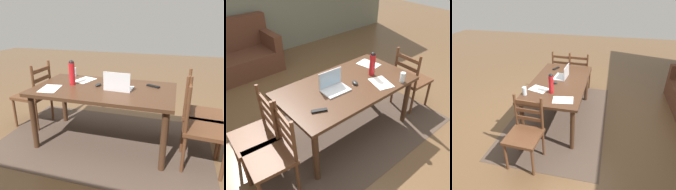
{
  "view_description": "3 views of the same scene",
  "coord_description": "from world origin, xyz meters",
  "views": [
    {
      "loc": [
        -0.82,
        2.43,
        1.58
      ],
      "look_at": [
        -0.1,
        0.0,
        0.65
      ],
      "focal_mm": 35.55,
      "sensor_mm": 36.0,
      "label": 1
    },
    {
      "loc": [
        -1.71,
        -1.84,
        2.28
      ],
      "look_at": [
        -0.03,
        0.13,
        0.53
      ],
      "focal_mm": 38.54,
      "sensor_mm": 36.0,
      "label": 2
    },
    {
      "loc": [
        3.16,
        0.81,
        2.23
      ],
      "look_at": [
        -0.03,
        0.08,
        0.47
      ],
      "focal_mm": 33.45,
      "sensor_mm": 36.0,
      "label": 3
    }
  ],
  "objects": [
    {
      "name": "water_bottle",
      "position": [
        0.42,
        -0.02,
        0.9
      ],
      "size": [
        0.07,
        0.07,
        0.31
      ],
      "color": "red",
      "rests_on": "dining_table"
    },
    {
      "name": "chair_left_near",
      "position": [
        -1.14,
        -0.19,
        0.46
      ],
      "size": [
        0.48,
        0.48,
        0.95
      ],
      "color": "#56331E",
      "rests_on": "ground"
    },
    {
      "name": "laptop",
      "position": [
        -0.19,
        0.03,
        0.79
      ],
      "size": [
        0.33,
        0.24,
        0.23
      ],
      "color": "silver",
      "rests_on": "dining_table"
    },
    {
      "name": "chair_right_near",
      "position": [
        1.14,
        -0.18,
        0.46
      ],
      "size": [
        0.46,
        0.46,
        0.95
      ],
      "color": "#56331E",
      "rests_on": "ground"
    },
    {
      "name": "paper_stack_right",
      "position": [
        0.61,
        0.21,
        0.74
      ],
      "size": [
        0.25,
        0.33,
        0.0
      ],
      "primitive_type": "cube",
      "rotation": [
        0.0,
        0.0,
        0.16
      ],
      "color": "white",
      "rests_on": "dining_table"
    },
    {
      "name": "paper_stack_left",
      "position": [
        0.35,
        -0.25,
        0.74
      ],
      "size": [
        0.29,
        0.34,
        0.0
      ],
      "primitive_type": "cube",
      "rotation": [
        0.0,
        0.0,
        -0.29
      ],
      "color": "white",
      "rests_on": "dining_table"
    },
    {
      "name": "tv_remote",
      "position": [
        -0.57,
        -0.21,
        0.75
      ],
      "size": [
        0.17,
        0.11,
        0.02
      ],
      "primitive_type": "cube",
      "rotation": [
        0.0,
        0.0,
        1.14
      ],
      "color": "black",
      "rests_on": "dining_table"
    },
    {
      "name": "area_rug",
      "position": [
        0.0,
        0.0,
        0.0
      ],
      "size": [
        2.68,
        1.68,
        0.01
      ],
      "primitive_type": "cube",
      "color": "#47382D",
      "rests_on": "ground"
    },
    {
      "name": "ground_plane",
      "position": [
        0.0,
        0.0,
        0.0
      ],
      "size": [
        14.0,
        14.0,
        0.0
      ],
      "primitive_type": "plane",
      "color": "brown"
    },
    {
      "name": "chair_left_far",
      "position": [
        -1.14,
        0.18,
        0.46
      ],
      "size": [
        0.47,
        0.47,
        0.95
      ],
      "color": "#56331E",
      "rests_on": "ground"
    },
    {
      "name": "dining_table",
      "position": [
        0.0,
        0.0,
        0.65
      ],
      "size": [
        1.7,
        0.93,
        0.74
      ],
      "color": "#422819",
      "rests_on": "ground"
    },
    {
      "name": "drinking_glass",
      "position": [
        0.58,
        -0.39,
        0.8
      ],
      "size": [
        0.07,
        0.07,
        0.12
      ],
      "primitive_type": "cylinder",
      "color": "silver",
      "rests_on": "dining_table"
    },
    {
      "name": "computer_mouse",
      "position": [
        0.09,
        -0.05,
        0.75
      ],
      "size": [
        0.09,
        0.11,
        0.03
      ],
      "primitive_type": "ellipsoid",
      "rotation": [
        0.0,
        0.0,
        -0.29
      ],
      "color": "black",
      "rests_on": "dining_table"
    }
  ]
}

